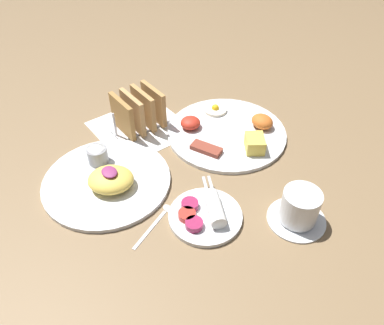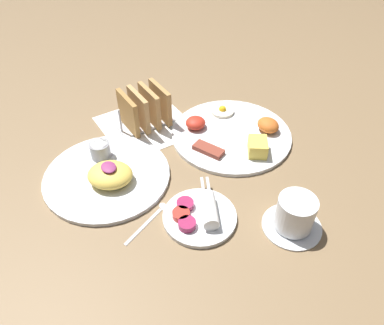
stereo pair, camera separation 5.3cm
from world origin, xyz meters
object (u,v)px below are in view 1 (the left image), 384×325
(coffee_cup, at_px, (299,209))
(toast_rack, at_px, (138,112))
(plate_breakfast, at_px, (228,131))
(plate_foreground, at_px, (107,178))
(plate_condiments, at_px, (205,214))

(coffee_cup, bearing_deg, toast_rack, -169.29)
(plate_breakfast, height_order, coffee_cup, coffee_cup)
(plate_foreground, distance_m, coffee_cup, 0.42)
(plate_condiments, height_order, toast_rack, toast_rack)
(toast_rack, bearing_deg, plate_breakfast, 45.43)
(plate_breakfast, bearing_deg, coffee_cup, -14.85)
(plate_condiments, height_order, coffee_cup, coffee_cup)
(plate_condiments, bearing_deg, plate_foreground, -152.50)
(plate_foreground, xyz_separation_m, toast_rack, (-0.13, 0.17, 0.04))
(plate_breakfast, relative_size, plate_foreground, 1.07)
(toast_rack, relative_size, coffee_cup, 1.23)
(plate_breakfast, xyz_separation_m, coffee_cup, (0.30, -0.08, 0.03))
(toast_rack, bearing_deg, plate_condiments, -9.24)
(plate_foreground, bearing_deg, plate_condiments, 27.50)
(plate_condiments, xyz_separation_m, coffee_cup, (0.12, 0.14, 0.02))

